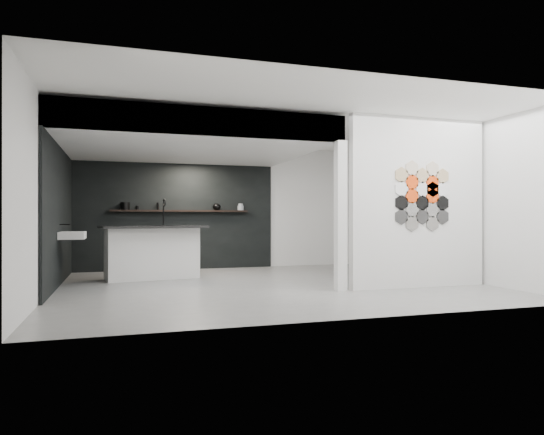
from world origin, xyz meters
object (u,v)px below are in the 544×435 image
at_px(partition_panel, 418,202).
at_px(glass_vase, 241,207).
at_px(utensil_cup, 137,208).
at_px(bottle_dark, 158,206).
at_px(kettle, 217,207).
at_px(wall_basin, 73,235).
at_px(glass_bowl, 241,208).
at_px(kitchen_island, 152,251).
at_px(stockpot, 125,206).

bearing_deg(partition_panel, glass_vase, 118.23).
bearing_deg(glass_vase, utensil_cup, 180.00).
relative_size(bottle_dark, utensil_cup, 1.79).
xyz_separation_m(kettle, bottle_dark, (-1.29, 0.00, 0.00)).
relative_size(wall_basin, glass_bowl, 4.18).
bearing_deg(utensil_cup, kitchen_island, -80.88).
height_order(wall_basin, kettle, kettle).
height_order(kitchen_island, kettle, kitchen_island).
height_order(partition_panel, glass_vase, partition_panel).
bearing_deg(kitchen_island, kettle, 35.04).
height_order(kettle, bottle_dark, bottle_dark).
height_order(wall_basin, utensil_cup, utensil_cup).
distance_m(glass_bowl, utensil_cup, 2.28).
bearing_deg(kettle, wall_basin, -154.62).
relative_size(kettle, glass_bowl, 1.25).
bearing_deg(bottle_dark, utensil_cup, 180.00).
distance_m(partition_panel, glass_bowl, 4.39).
relative_size(wall_basin, bottle_dark, 3.91).
xyz_separation_m(partition_panel, glass_bowl, (-2.08, 3.87, -0.03)).
bearing_deg(stockpot, kitchen_island, -71.60).
distance_m(kettle, utensil_cup, 1.73).
bearing_deg(glass_bowl, glass_vase, 0.00).
bearing_deg(glass_vase, bottle_dark, 180.00).
relative_size(wall_basin, stockpot, 3.16).
relative_size(partition_panel, kitchen_island, 1.40).
bearing_deg(wall_basin, stockpot, 67.47).
bearing_deg(kettle, glass_bowl, -10.68).
bearing_deg(glass_bowl, stockpot, 180.00).
distance_m(wall_basin, glass_bowl, 4.00).
bearing_deg(utensil_cup, stockpot, 180.00).
height_order(wall_basin, glass_vase, glass_vase).
height_order(stockpot, utensil_cup, stockpot).
relative_size(partition_panel, stockpot, 14.74).
height_order(kettle, glass_bowl, kettle).
relative_size(partition_panel, wall_basin, 4.67).
relative_size(kitchen_island, glass_vase, 13.14).
height_order(wall_basin, bottle_dark, bottle_dark).
relative_size(kettle, utensil_cup, 2.08).
height_order(wall_basin, stockpot, stockpot).
xyz_separation_m(glass_bowl, utensil_cup, (-2.28, 0.00, -0.01)).
xyz_separation_m(glass_bowl, glass_vase, (0.00, 0.00, 0.02)).
xyz_separation_m(wall_basin, glass_bowl, (3.39, 2.07, 0.52)).
height_order(stockpot, kettle, stockpot).
bearing_deg(kettle, bottle_dark, 169.32).
relative_size(partition_panel, glass_vase, 18.46).
bearing_deg(glass_vase, kitchen_island, -144.82).
xyz_separation_m(stockpot, kettle, (1.98, 0.00, -0.00)).
bearing_deg(utensil_cup, partition_panel, -41.56).
height_order(partition_panel, stockpot, partition_panel).
bearing_deg(stockpot, wall_basin, -112.53).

